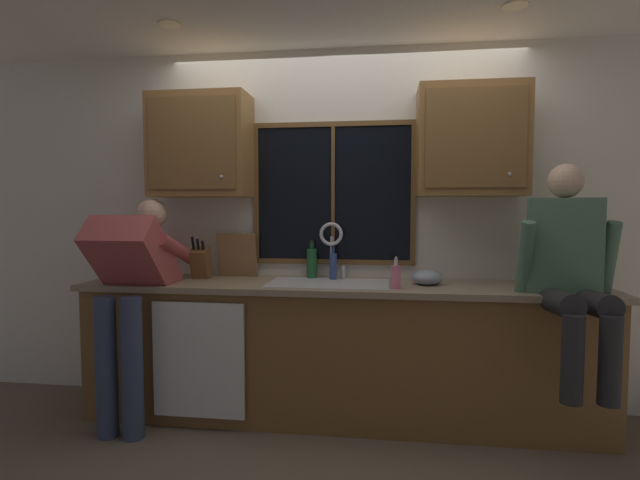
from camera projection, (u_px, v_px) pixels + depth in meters
The scene contains 24 objects.
back_wall at pixel (343, 228), 3.56m from camera, with size 5.77×0.12×2.55m, color silver.
ceiling_downlight_left at pixel (169, 24), 2.96m from camera, with size 0.14×0.14×0.01m, color #FFEAB2.
ceiling_downlight_right at pixel (515, 5), 2.68m from camera, with size 0.14×0.14×0.01m, color #FFEAB2.
window_glass at pixel (333, 194), 3.48m from camera, with size 1.10×0.02×0.95m, color black.
window_frame_top at pixel (333, 124), 3.44m from camera, with size 1.17×0.02×0.04m, color brown.
window_frame_bottom at pixel (333, 262), 3.50m from camera, with size 1.17×0.02×0.04m, color brown.
window_frame_left at pixel (256, 194), 3.55m from camera, with size 0.04×0.02×0.95m, color brown.
window_frame_right at pixel (413, 193), 3.40m from camera, with size 0.04×0.02×0.95m, color brown.
window_mullion_center at pixel (333, 194), 3.47m from camera, with size 0.02×0.02×0.95m, color brown.
lower_cabinet_run at pixel (338, 354), 3.27m from camera, with size 3.37×0.58×0.88m, color brown.
countertop at pixel (338, 287), 3.22m from camera, with size 3.43×0.62×0.04m, color gray.
dishwasher_front at pixel (198, 360), 3.07m from camera, with size 0.60×0.02×0.74m, color white.
upper_cabinet_left at pixel (201, 146), 3.42m from camera, with size 0.69×0.36×0.72m.
upper_cabinet_right at pixel (471, 141), 3.18m from camera, with size 0.69×0.36×0.72m.
sink at pixel (328, 298), 3.24m from camera, with size 0.80×0.46×0.21m.
faucet at pixel (333, 243), 3.39m from camera, with size 0.18×0.09×0.40m.
person_standing at pixel (132, 284), 3.12m from camera, with size 0.53×0.72×1.49m.
person_sitting_on_counter at pixel (569, 264), 2.76m from camera, with size 0.54×0.64×1.26m.
knife_block at pixel (201, 263), 3.45m from camera, with size 0.12×0.18×0.32m.
cutting_board at pixel (237, 255), 3.53m from camera, with size 0.29×0.02×0.32m, color #997047.
mixing_bowl at pixel (427, 277), 3.18m from camera, with size 0.21×0.21×0.10m, color #8C99A8.
soap_dispenser at pixel (396, 276), 3.01m from camera, with size 0.06×0.07×0.20m.
bottle_green_glass at pixel (312, 262), 3.47m from camera, with size 0.07×0.07×0.27m.
bottle_tall_clear at pixel (333, 266), 3.39m from camera, with size 0.05×0.05×0.24m.
Camera 1 is at (0.31, -3.49, 1.42)m, focal length 27.18 mm.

